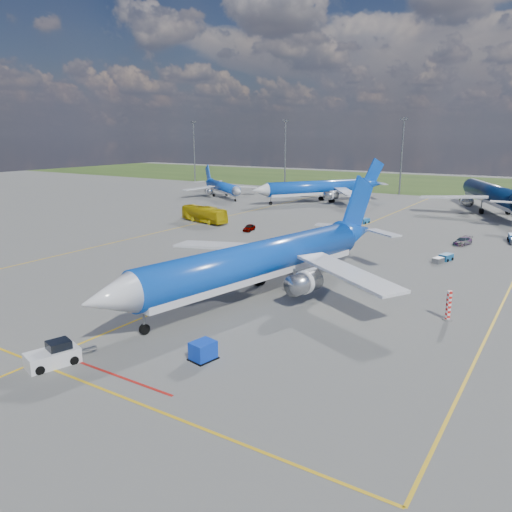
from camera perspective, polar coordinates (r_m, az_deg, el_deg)
The scene contains 17 objects.
ground at distance 57.34m, azimuth -7.17°, elevation -4.62°, with size 400.00×400.00×0.00m, color #545452.
grass_strip at distance 195.64m, azimuth 22.31°, elevation 7.50°, with size 400.00×80.00×0.01m, color #2D4719.
taxiway_lines at distance 79.68m, azimuth 5.71°, elevation 0.67°, with size 60.25×160.00×0.02m.
floodlight_masts at distance 153.79m, azimuth 23.61°, elevation 10.64°, with size 202.20×0.50×22.70m.
warning_post at distance 53.08m, azimuth 21.16°, elevation -5.29°, with size 0.50×0.50×3.00m, color red.
bg_jet_nw at distance 147.15m, azimuth -3.84°, elevation 6.74°, with size 24.37×31.99×8.38m, color #0D45BE, non-canonical shape.
bg_jet_nnw at distance 136.94m, azimuth 7.04°, elevation 6.14°, with size 32.24×42.31×11.08m, color #0D45BE, non-canonical shape.
bg_jet_n at distance 130.74m, azimuth 25.17°, elevation 4.57°, with size 36.05×47.31×12.39m, color #071C41, non-canonical shape.
main_airliner at distance 57.13m, azimuth 0.34°, elevation -4.58°, with size 35.29×46.32×12.13m, color #0D45BE, non-canonical shape.
pushback_tug at distance 43.74m, azimuth -22.09°, elevation -10.50°, with size 3.15×5.69×1.90m.
uld_container at distance 41.71m, azimuth -6.07°, elevation -10.70°, with size 1.54×1.92×1.54m, color #0D37C3.
apron_bus at distance 104.85m, azimuth -5.94°, elevation 4.76°, with size 2.82×12.07×3.36m, color gold.
service_car_a at distance 95.06m, azimuth -0.79°, elevation 3.26°, with size 1.49×3.71×1.27m, color #999999.
service_car_b at distance 93.88m, azimuth 9.96°, elevation 2.99°, with size 2.49×5.40×1.50m, color #999999.
service_car_c at distance 89.94m, azimuth 22.54°, elevation 1.59°, with size 1.76×4.33×1.26m, color #999999.
baggage_tug_w at distance 77.25m, azimuth 20.62°, elevation -0.24°, with size 2.25×4.45×0.96m.
baggage_tug_c at distance 105.12m, azimuth 12.05°, elevation 3.88°, with size 2.01×4.51×0.98m.
Camera 1 is at (35.08, -41.63, 18.01)m, focal length 35.00 mm.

